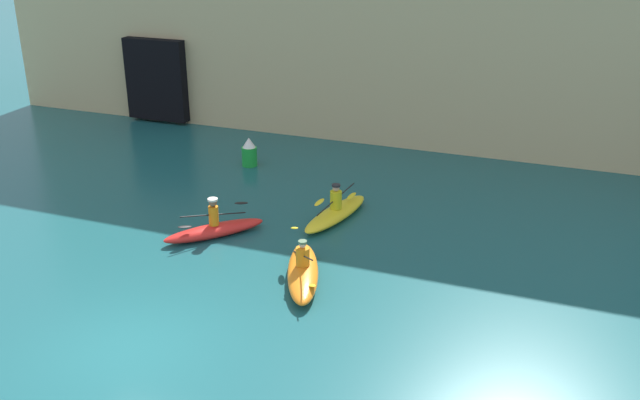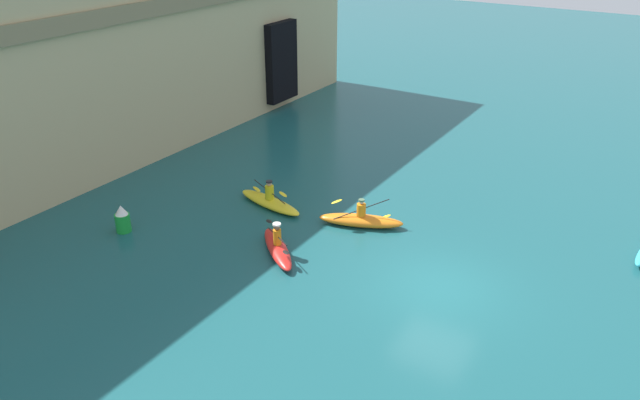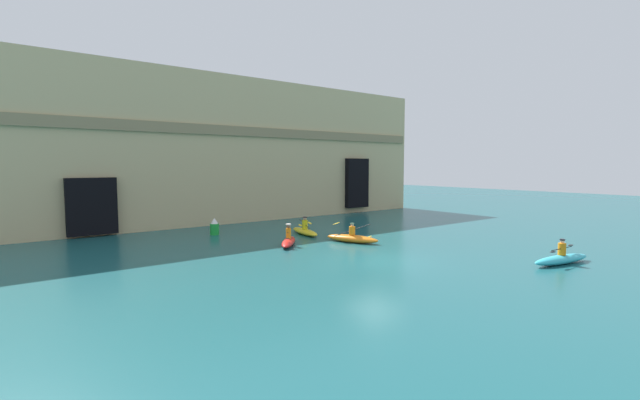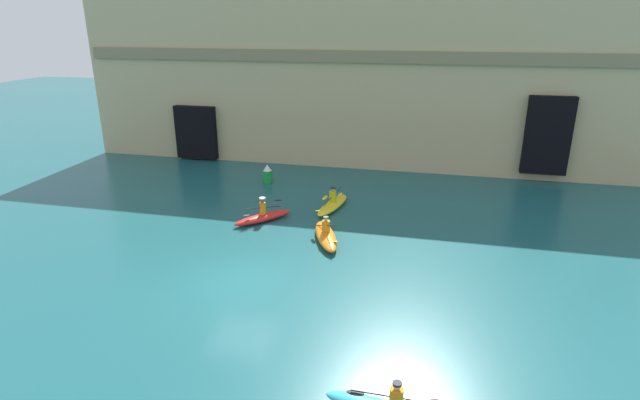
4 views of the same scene
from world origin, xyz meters
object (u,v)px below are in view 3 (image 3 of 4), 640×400
Objects in this scene: marker_buoy at (214,227)px; kayak_yellow at (305,231)px; kayak_red at (289,241)px; kayak_orange at (352,238)px; kayak_cyan at (561,259)px.

kayak_yellow is at bearing -36.56° from marker_buoy.
marker_buoy is (-1.77, 5.90, 0.26)m from kayak_red.
kayak_red is at bearing 141.46° from kayak_yellow.
kayak_orange reaches higher than kayak_cyan.
kayak_cyan is 19.43m from marker_buoy.
kayak_yellow is 0.94× the size of kayak_cyan.
kayak_red is 3.78m from kayak_yellow.
kayak_cyan is (3.86, -9.81, -0.01)m from kayak_orange.
kayak_yellow is 5.79m from marker_buoy.
kayak_orange reaches higher than kayak_yellow.
kayak_cyan is (4.38, -13.76, 0.02)m from kayak_yellow.
kayak_red is 2.52× the size of marker_buoy.
kayak_red is at bearing -73.31° from marker_buoy.
kayak_yellow is at bearing -61.80° from kayak_cyan.
kayak_orange reaches higher than marker_buoy.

